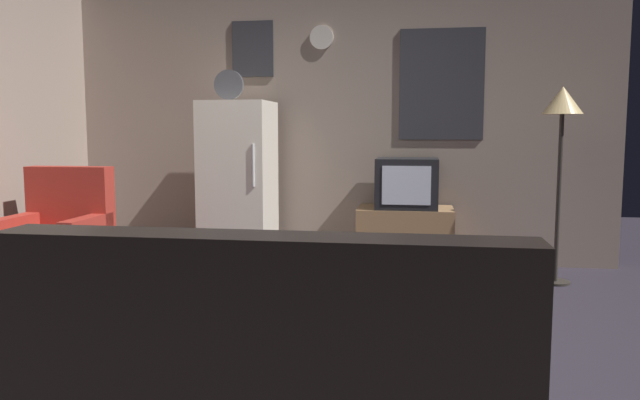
% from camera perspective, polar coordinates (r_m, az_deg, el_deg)
% --- Properties ---
extents(ground_plane, '(12.00, 12.00, 0.00)m').
position_cam_1_polar(ground_plane, '(3.72, -4.02, -13.07)').
color(ground_plane, '#2D2833').
extents(wall_with_art, '(5.20, 0.12, 2.53)m').
position_cam_1_polar(wall_with_art, '(5.92, 1.31, 6.69)').
color(wall_with_art, gray).
rests_on(wall_with_art, ground_plane).
extents(fridge, '(0.60, 0.62, 1.77)m').
position_cam_1_polar(fridge, '(5.63, -7.51, 1.38)').
color(fridge, silver).
rests_on(fridge, ground_plane).
extents(tv_stand, '(0.84, 0.53, 0.56)m').
position_cam_1_polar(tv_stand, '(5.60, 7.83, -3.55)').
color(tv_stand, '#9E754C').
rests_on(tv_stand, ground_plane).
extents(crt_tv, '(0.54, 0.51, 0.44)m').
position_cam_1_polar(crt_tv, '(5.53, 8.00, 1.56)').
color(crt_tv, black).
rests_on(crt_tv, tv_stand).
extents(standing_lamp, '(0.32, 0.32, 1.59)m').
position_cam_1_polar(standing_lamp, '(5.32, 21.38, 7.23)').
color(standing_lamp, '#332D28').
rests_on(standing_lamp, ground_plane).
extents(coffee_table, '(0.72, 0.72, 0.47)m').
position_cam_1_polar(coffee_table, '(3.85, -8.23, -8.80)').
color(coffee_table, '#9E754C').
rests_on(coffee_table, ground_plane).
extents(wine_glass, '(0.05, 0.05, 0.15)m').
position_cam_1_polar(wine_glass, '(3.83, -5.55, -4.06)').
color(wine_glass, silver).
rests_on(wine_glass, coffee_table).
extents(mug_ceramic_white, '(0.08, 0.08, 0.09)m').
position_cam_1_polar(mug_ceramic_white, '(3.71, -7.45, -4.90)').
color(mug_ceramic_white, silver).
rests_on(mug_ceramic_white, coffee_table).
extents(mug_ceramic_tan, '(0.08, 0.08, 0.09)m').
position_cam_1_polar(mug_ceramic_tan, '(3.60, -10.09, -5.27)').
color(mug_ceramic_tan, tan).
rests_on(mug_ceramic_tan, coffee_table).
extents(remote_control, '(0.15, 0.06, 0.02)m').
position_cam_1_polar(remote_control, '(3.96, -8.38, -4.68)').
color(remote_control, black).
rests_on(remote_control, coffee_table).
extents(armchair, '(0.68, 0.68, 0.96)m').
position_cam_1_polar(armchair, '(5.17, -22.98, -4.17)').
color(armchair, '#A52D23').
rests_on(armchair, ground_plane).
extents(couch, '(1.70, 0.80, 0.92)m').
position_cam_1_polar(couch, '(2.30, -3.92, -17.32)').
color(couch, black).
rests_on(couch, ground_plane).
extents(book_stack, '(0.22, 0.17, 0.15)m').
position_cam_1_polar(book_stack, '(5.53, 15.49, -5.98)').
color(book_stack, '#7A52BB').
rests_on(book_stack, ground_plane).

